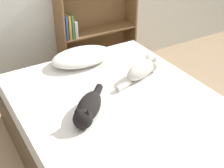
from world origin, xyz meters
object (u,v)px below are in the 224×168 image
object	(u,v)px
pillow	(82,57)
bookshelf	(94,29)
cat_dark	(88,109)
bed	(121,128)
cat_light	(143,69)

from	to	relation	value
pillow	bookshelf	bearing A→B (deg)	52.61
cat_dark	bookshelf	xyz separation A→B (m)	(0.77, 1.35, 0.01)
bed	pillow	size ratio (longest dim) A/B	3.24
bed	pillow	world-z (taller)	pillow
pillow	cat_light	size ratio (longest dim) A/B	1.13
cat_light	cat_dark	xyz separation A→B (m)	(-0.70, -0.27, -0.01)
cat_light	cat_dark	bearing A→B (deg)	-176.66
bed	cat_light	distance (m)	0.58
cat_dark	bed	bearing A→B (deg)	134.30
cat_dark	bookshelf	bearing A→B (deg)	-167.20
pillow	cat_dark	world-z (taller)	cat_dark
cat_light	pillow	bearing A→B (deg)	107.63
bed	cat_dark	distance (m)	0.45
cat_light	bed	bearing A→B (deg)	-164.45
cat_light	cat_dark	distance (m)	0.75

